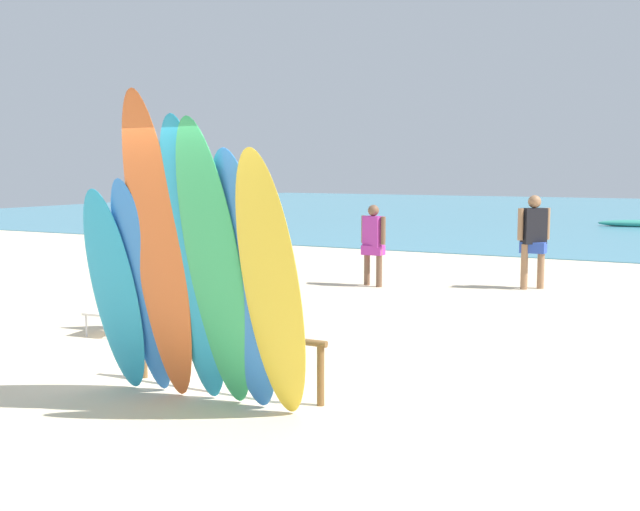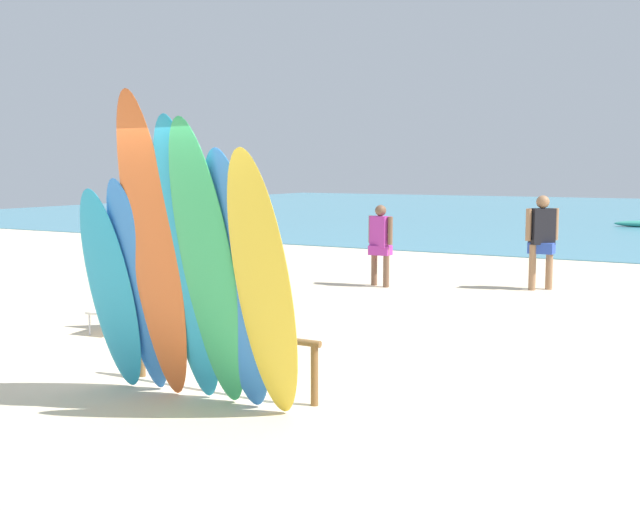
# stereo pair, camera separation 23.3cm
# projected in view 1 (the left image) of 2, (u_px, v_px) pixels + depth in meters

# --- Properties ---
(ground) EXTENTS (60.00, 60.00, 0.00)m
(ground) POSITION_uv_depth(u_px,v_px,m) (539.00, 253.00, 19.96)
(ground) COLOR beige
(ocean_water) EXTENTS (60.00, 40.00, 0.02)m
(ocean_water) POSITION_uv_depth(u_px,v_px,m) (627.00, 214.00, 36.47)
(ocean_water) COLOR teal
(ocean_water) RESTS_ON ground
(surfboard_rack) EXTENTS (2.18, 0.07, 0.61)m
(surfboard_rack) POSITION_uv_depth(u_px,v_px,m) (226.00, 344.00, 7.59)
(surfboard_rack) COLOR brown
(surfboard_rack) RESTS_ON ground
(surfboard_teal_0) EXTENTS (0.54, 0.59, 1.98)m
(surfboard_teal_0) POSITION_uv_depth(u_px,v_px,m) (115.00, 292.00, 7.41)
(surfboard_teal_0) COLOR #289EC6
(surfboard_teal_0) RESTS_ON ground
(surfboard_blue_1) EXTENTS (0.49, 0.63, 2.08)m
(surfboard_blue_1) POSITION_uv_depth(u_px,v_px,m) (142.00, 288.00, 7.32)
(surfboard_blue_1) COLOR #337AD1
(surfboard_blue_1) RESTS_ON ground
(surfboard_orange_2) EXTENTS (0.56, 0.71, 2.84)m
(surfboard_orange_2) POSITION_uv_depth(u_px,v_px,m) (158.00, 250.00, 7.06)
(surfboard_orange_2) COLOR orange
(surfboard_orange_2) RESTS_ON ground
(surfboard_teal_3) EXTENTS (0.58, 0.75, 2.63)m
(surfboard_teal_3) POSITION_uv_depth(u_px,v_px,m) (193.00, 263.00, 6.98)
(surfboard_teal_3) COLOR #289EC6
(surfboard_teal_3) RESTS_ON ground
(surfboard_green_4) EXTENTS (0.60, 0.79, 2.59)m
(surfboard_green_4) POSITION_uv_depth(u_px,v_px,m) (214.00, 267.00, 6.82)
(surfboard_green_4) COLOR #38B266
(surfboard_green_4) RESTS_ON ground
(surfboard_blue_5) EXTENTS (0.60, 0.65, 2.34)m
(surfboard_blue_5) POSITION_uv_depth(u_px,v_px,m) (244.00, 283.00, 6.77)
(surfboard_blue_5) COLOR #337AD1
(surfboard_blue_5) RESTS_ON ground
(surfboard_yellow_6) EXTENTS (0.57, 0.70, 2.33)m
(surfboard_yellow_6) POSITION_uv_depth(u_px,v_px,m) (271.00, 287.00, 6.55)
(surfboard_yellow_6) COLOR yellow
(surfboard_yellow_6) RESTS_ON ground
(beachgoer_midbeach) EXTENTS (0.48, 0.47, 1.68)m
(beachgoer_midbeach) POSITION_uv_depth(u_px,v_px,m) (534.00, 235.00, 13.96)
(beachgoer_midbeach) COLOR #9E704C
(beachgoer_midbeach) RESTS_ON ground
(beachgoer_photographing) EXTENTS (0.54, 0.30, 1.49)m
(beachgoer_photographing) POSITION_uv_depth(u_px,v_px,m) (373.00, 239.00, 14.30)
(beachgoer_photographing) COLOR brown
(beachgoer_photographing) RESTS_ON ground
(beach_chair_red) EXTENTS (0.57, 0.75, 0.82)m
(beach_chair_red) POSITION_uv_depth(u_px,v_px,m) (117.00, 300.00, 10.31)
(beach_chair_red) COLOR #B7B7BC
(beach_chair_red) RESTS_ON ground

